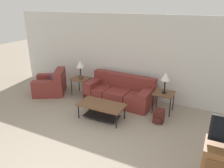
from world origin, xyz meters
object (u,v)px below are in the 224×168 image
at_px(side_table_right, 164,95).
at_px(armchair, 51,85).
at_px(table_lamp_right, 165,77).
at_px(backpack, 159,116).
at_px(coffee_table, 101,108).
at_px(couch, 120,93).
at_px(table_lamp_left, 80,65).
at_px(side_table_left, 81,80).

bearing_deg(side_table_right, armchair, -174.75).
bearing_deg(table_lamp_right, backpack, -85.26).
height_order(side_table_right, backpack, side_table_right).
relative_size(coffee_table, table_lamp_right, 2.10).
xyz_separation_m(couch, armchair, (-2.36, -0.41, -0.01)).
height_order(side_table_right, table_lamp_left, table_lamp_left).
xyz_separation_m(couch, coffee_table, (0.01, -1.18, 0.02)).
height_order(side_table_left, table_lamp_right, table_lamp_right).
xyz_separation_m(armchair, table_lamp_right, (3.73, 0.34, 0.75)).
relative_size(armchair, backpack, 3.64).
xyz_separation_m(coffee_table, side_table_right, (1.36, 1.11, 0.21)).
distance_m(side_table_right, backpack, 0.71).
distance_m(couch, coffee_table, 1.18).
height_order(table_lamp_left, table_lamp_right, same).
relative_size(couch, table_lamp_left, 3.60).
bearing_deg(table_lamp_left, couch, 2.88).
height_order(couch, side_table_right, couch).
bearing_deg(coffee_table, couch, 90.54).
distance_m(table_lamp_right, backpack, 1.06).
xyz_separation_m(side_table_left, table_lamp_right, (2.75, -0.00, 0.51)).
bearing_deg(coffee_table, table_lamp_right, 39.24).
height_order(side_table_left, side_table_right, same).
distance_m(coffee_table, side_table_right, 1.77).
distance_m(couch, table_lamp_right, 1.56).
xyz_separation_m(table_lamp_left, backpack, (2.80, -0.62, -0.86)).
bearing_deg(side_table_left, backpack, -12.54).
bearing_deg(armchair, coffee_table, -17.90).
relative_size(coffee_table, table_lamp_left, 2.10).
distance_m(side_table_right, table_lamp_left, 2.79).
xyz_separation_m(side_table_left, table_lamp_left, (0.00, -0.00, 0.51)).
distance_m(couch, side_table_left, 1.40).
distance_m(table_lamp_left, table_lamp_right, 2.75).
xyz_separation_m(coffee_table, backpack, (1.41, 0.49, -0.14)).
distance_m(armchair, backpack, 3.80).
distance_m(couch, side_table_right, 1.39).
height_order(table_lamp_left, backpack, table_lamp_left).
distance_m(side_table_right, table_lamp_right, 0.51).
relative_size(couch, side_table_right, 3.63).
bearing_deg(side_table_left, side_table_right, 0.00).
height_order(coffee_table, table_lamp_left, table_lamp_left).
relative_size(side_table_right, table_lamp_right, 0.99).
bearing_deg(backpack, side_table_right, 94.74).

